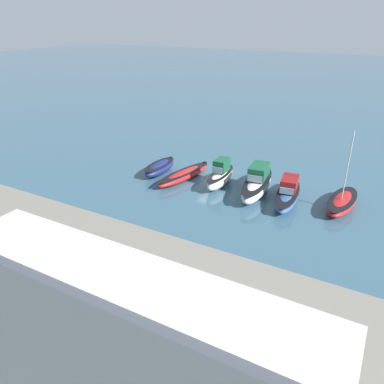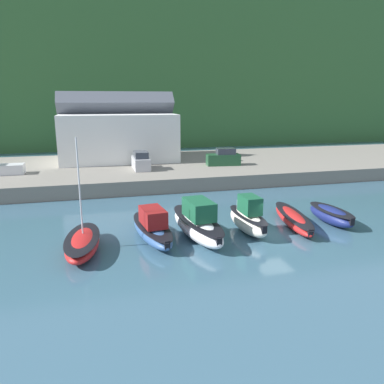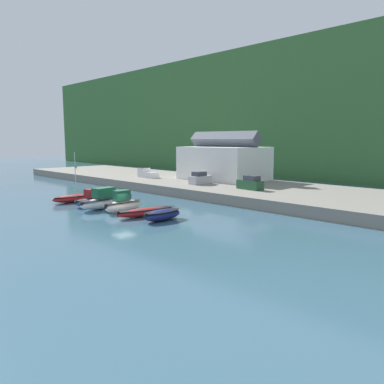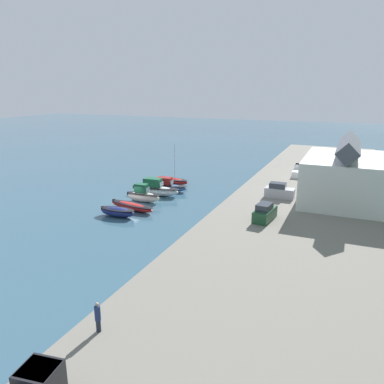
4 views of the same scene
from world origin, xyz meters
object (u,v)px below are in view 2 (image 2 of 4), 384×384
at_px(moored_boat_5, 331,215).
at_px(parked_car_1, 224,158).
at_px(moored_boat_4, 293,219).
at_px(moored_boat_1, 152,228).
at_px(moored_boat_2, 197,223).
at_px(moored_boat_0, 83,243).
at_px(moored_boat_3, 248,219).
at_px(parked_car_0, 141,162).

distance_m(moored_boat_5, parked_car_1, 19.95).
xyz_separation_m(moored_boat_4, parked_car_1, (1.06, 19.51, 1.93)).
relative_size(moored_boat_1, moored_boat_5, 1.43).
bearing_deg(moored_boat_2, parked_car_1, 60.07).
distance_m(moored_boat_0, moored_boat_4, 16.03).
relative_size(moored_boat_3, parked_car_1, 1.30).
bearing_deg(parked_car_1, moored_boat_0, 147.10).
xyz_separation_m(moored_boat_2, moored_boat_4, (8.03, 0.60, -0.51)).
bearing_deg(parked_car_0, moored_boat_4, -64.13).
xyz_separation_m(moored_boat_3, parked_car_0, (-5.46, 19.80, 1.42)).
bearing_deg(moored_boat_4, moored_boat_3, -161.59).
distance_m(moored_boat_2, moored_boat_4, 8.07).
xyz_separation_m(moored_boat_0, moored_boat_4, (15.98, 1.24, -0.06)).
bearing_deg(moored_boat_0, moored_boat_1, 17.83).
bearing_deg(moored_boat_4, moored_boat_5, 7.17).
bearing_deg(moored_boat_3, parked_car_0, 103.79).
distance_m(moored_boat_3, parked_car_1, 20.72).
xyz_separation_m(moored_boat_5, parked_car_0, (-12.79, 19.52, 1.80)).
xyz_separation_m(moored_boat_0, moored_boat_5, (19.24, 1.00, 0.08)).
distance_m(moored_boat_1, moored_boat_5, 14.49).
distance_m(moored_boat_1, moored_boat_3, 7.18).
xyz_separation_m(moored_boat_1, moored_boat_4, (11.23, 0.19, -0.30)).
relative_size(moored_boat_0, moored_boat_4, 0.92).
height_order(moored_boat_4, moored_boat_5, moored_boat_5).
xyz_separation_m(moored_boat_0, parked_car_0, (6.45, 20.53, 1.87)).
xyz_separation_m(moored_boat_4, moored_boat_5, (3.26, -0.23, 0.13)).
xyz_separation_m(moored_boat_0, moored_boat_3, (11.91, 0.73, 0.45)).
relative_size(moored_boat_0, moored_boat_3, 1.30).
height_order(moored_boat_2, moored_boat_3, moored_boat_2).
bearing_deg(parked_car_0, moored_boat_2, -86.11).
bearing_deg(moored_boat_2, moored_boat_4, -1.38).
height_order(moored_boat_0, moored_boat_1, moored_boat_0).
xyz_separation_m(moored_boat_2, parked_car_0, (-1.50, 19.89, 1.42)).
height_order(moored_boat_0, moored_boat_3, moored_boat_0).
height_order(moored_boat_2, moored_boat_5, moored_boat_2).
bearing_deg(moored_boat_1, parked_car_1, 50.92).
distance_m(moored_boat_4, parked_car_0, 21.60).
height_order(moored_boat_1, moored_boat_3, moored_boat_3).
height_order(moored_boat_0, parked_car_0, moored_boat_0).
bearing_deg(moored_boat_3, moored_boat_0, -178.14).
height_order(moored_boat_3, moored_boat_4, moored_boat_3).
xyz_separation_m(parked_car_0, parked_car_1, (10.59, 0.22, 0.00)).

